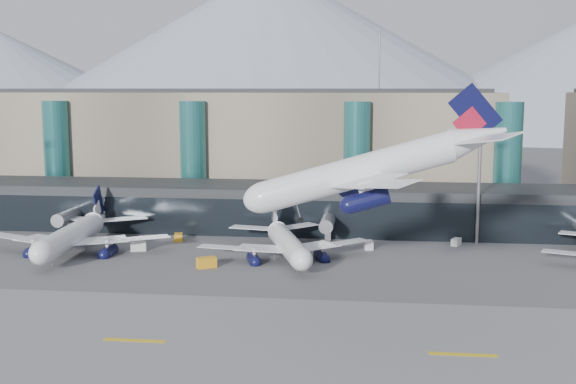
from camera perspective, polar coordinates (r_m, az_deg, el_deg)
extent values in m
plane|color=#515154|center=(103.38, 1.44, -9.31)|extent=(900.00, 900.00, 0.00)
cube|color=slate|center=(89.25, 0.50, -12.19)|extent=(400.00, 40.00, 0.04)
cube|color=gold|center=(93.47, -12.03, -11.40)|extent=(8.00, 1.00, 0.02)
cube|color=gold|center=(89.40, 13.66, -12.37)|extent=(8.00, 1.00, 0.02)
cube|color=black|center=(158.58, 3.45, -1.28)|extent=(170.00, 18.00, 10.00)
cube|color=black|center=(150.00, 3.24, -2.22)|extent=(170.00, 0.40, 8.00)
cylinder|color=slate|center=(161.01, -16.75, -1.76)|extent=(2.80, 14.00, 2.80)
cube|color=slate|center=(161.54, -16.71, -2.81)|extent=(1.20, 1.20, 2.40)
cylinder|color=slate|center=(147.91, 3.19, -2.29)|extent=(2.80, 14.00, 2.80)
cube|color=slate|center=(148.48, 3.18, -3.42)|extent=(1.20, 1.20, 2.40)
cube|color=gray|center=(191.91, -3.42, 3.38)|extent=(130.00, 30.00, 30.00)
cube|color=black|center=(191.23, -3.46, 8.02)|extent=(123.50, 28.00, 1.00)
cylinder|color=#256968|center=(190.30, -17.77, 2.66)|extent=(6.40, 6.40, 28.00)
cylinder|color=#256968|center=(178.57, -7.50, 2.64)|extent=(6.40, 6.40, 28.00)
cylinder|color=#256968|center=(173.04, 5.45, 2.50)|extent=(6.40, 6.40, 28.00)
cylinder|color=#256968|center=(175.69, 16.95, 2.27)|extent=(6.40, 6.40, 28.00)
cylinder|color=slate|center=(188.26, 7.23, 10.25)|extent=(0.40, 0.40, 16.00)
cone|color=gray|center=(483.72, -1.36, 11.05)|extent=(400.00, 400.00, 110.00)
cylinder|color=slate|center=(148.76, 14.85, 0.75)|extent=(0.70, 0.70, 25.00)
cube|color=slate|center=(147.71, 15.03, 5.68)|extent=(3.00, 1.20, 0.60)
cylinder|color=white|center=(95.25, 6.60, 2.70)|extent=(25.63, 6.06, 4.21)
ellipsoid|color=white|center=(95.24, -1.05, 2.75)|extent=(6.18, 4.63, 4.21)
cone|color=white|center=(97.71, 16.20, 2.69)|extent=(7.54, 4.73, 4.21)
cube|color=white|center=(86.49, 8.19, 1.65)|extent=(14.23, 18.84, 0.21)
cylinder|color=#0C0E36|center=(88.78, 7.10, 0.44)|extent=(5.23, 2.68, 2.31)
cube|color=white|center=(92.78, 16.93, 2.51)|extent=(8.09, 9.91, 0.17)
cube|color=white|center=(104.45, 7.25, 2.79)|extent=(12.20, 19.14, 0.21)
cylinder|color=#0C0E36|center=(102.42, 6.52, 1.48)|extent=(5.23, 2.68, 2.31)
cube|color=white|center=(102.62, 15.55, 3.08)|extent=(7.12, 10.09, 0.17)
cube|color=#0C0E36|center=(97.55, 16.49, 4.65)|extent=(6.28, 0.71, 7.40)
cube|color=maroon|center=(97.37, 15.83, 3.93)|extent=(4.21, 0.60, 4.05)
cylinder|color=slate|center=(95.37, 1.23, 1.10)|extent=(0.17, 0.17, 3.37)
cylinder|color=black|center=(95.56, 1.23, 0.23)|extent=(0.76, 0.32, 0.75)
cylinder|color=black|center=(93.34, 7.32, -0.03)|extent=(0.98, 0.44, 0.96)
cylinder|color=black|center=(98.32, 7.09, 0.39)|extent=(0.98, 0.44, 0.96)
cylinder|color=white|center=(143.48, -16.54, -2.69)|extent=(5.86, 26.30, 4.32)
ellipsoid|color=white|center=(131.55, -18.47, -3.75)|extent=(4.67, 6.30, 4.32)
cone|color=white|center=(159.04, -14.48, -1.49)|extent=(4.76, 7.70, 4.32)
cube|color=white|center=(142.46, -12.74, -2.92)|extent=(19.41, 14.44, 0.22)
cylinder|color=#0C0E36|center=(142.14, -13.75, -3.89)|extent=(2.68, 5.35, 2.38)
cube|color=white|center=(157.48, -12.68, -1.44)|extent=(10.21, 8.23, 0.17)
cube|color=white|center=(148.73, -19.66, -2.74)|extent=(19.66, 12.75, 0.22)
cylinder|color=#0C0E36|center=(146.94, -19.04, -3.71)|extent=(2.68, 5.35, 2.38)
cube|color=white|center=(160.69, -16.26, -1.38)|extent=(10.36, 7.42, 0.17)
cube|color=#0C0E36|center=(158.86, -14.49, -0.24)|extent=(0.64, 6.46, 7.61)
cube|color=white|center=(158.00, -14.59, -0.76)|extent=(0.56, 4.33, 4.16)
cylinder|color=slate|center=(135.68, -17.80, -4.58)|extent=(0.18, 0.18, 3.46)
cylinder|color=black|center=(136.02, -17.77, -5.20)|extent=(0.32, 0.78, 0.77)
cylinder|color=black|center=(144.51, -15.35, -4.32)|extent=(0.44, 1.01, 0.99)
cylinder|color=black|center=(146.26, -17.27, -4.25)|extent=(0.44, 1.01, 0.99)
cylinder|color=white|center=(132.48, -0.14, -3.48)|extent=(10.62, 23.29, 3.85)
ellipsoid|color=white|center=(121.34, 0.85, -4.57)|extent=(5.28, 6.29, 3.85)
cone|color=white|center=(146.86, -1.19, -2.24)|extent=(5.65, 7.48, 3.85)
cube|color=white|center=(135.89, 3.18, -3.46)|extent=(16.04, 15.34, 0.19)
cylinder|color=#0C0E36|center=(134.59, 2.48, -4.43)|extent=(3.41, 5.06, 2.11)
cube|color=white|center=(147.64, 0.59, -2.11)|extent=(8.41, 8.47, 0.15)
cube|color=white|center=(133.01, -3.79, -3.73)|extent=(17.17, 7.77, 0.19)
cylinder|color=#0C0E36|center=(132.39, -2.85, -4.64)|extent=(3.41, 5.06, 2.11)
cube|color=white|center=(146.16, -2.98, -2.22)|extent=(9.08, 4.84, 0.15)
cube|color=slate|center=(146.66, -1.21, -1.04)|extent=(1.94, 5.55, 6.77)
cube|color=white|center=(145.88, -1.15, -1.54)|extent=(1.41, 3.75, 3.70)
cylinder|color=slate|center=(125.23, 0.54, -5.34)|extent=(0.16, 0.16, 3.08)
cylinder|color=black|center=(125.56, 0.53, -5.93)|extent=(0.44, 0.72, 0.68)
cylinder|color=black|center=(134.68, 0.76, -4.96)|extent=(0.59, 0.94, 0.88)
cylinder|color=black|center=(133.88, -1.19, -5.04)|extent=(0.59, 0.94, 0.88)
cube|color=silver|center=(142.43, -11.75, -4.24)|extent=(3.31, 2.53, 1.64)
cube|color=orange|center=(149.93, -8.65, -3.56)|extent=(2.16, 2.93, 1.52)
cube|color=silver|center=(147.99, 13.15, -3.86)|extent=(2.31, 2.83, 1.43)
cube|color=silver|center=(141.82, 6.37, -4.18)|extent=(2.01, 2.96, 1.60)
cube|color=orange|center=(127.40, -6.46, -5.56)|extent=(3.74, 3.20, 1.83)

